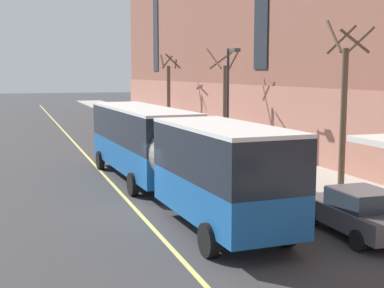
% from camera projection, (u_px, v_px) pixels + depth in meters
% --- Properties ---
extents(ground_plane, '(260.00, 260.00, 0.00)m').
position_uv_depth(ground_plane, '(156.00, 211.00, 20.28)').
color(ground_plane, '#38383A').
extents(sidewalk, '(4.42, 160.00, 0.15)m').
position_uv_depth(sidewalk, '(316.00, 180.00, 25.86)').
color(sidewalk, '#ADA89E').
rests_on(sidewalk, ground).
extents(city_bus, '(3.57, 18.44, 3.59)m').
position_uv_depth(city_bus, '(165.00, 148.00, 22.52)').
color(city_bus, '#19569E').
rests_on(city_bus, ground).
extents(parked_car_navy_0, '(2.09, 4.82, 1.56)m').
position_uv_depth(parked_car_navy_0, '(126.00, 120.00, 51.52)').
color(parked_car_navy_0, navy).
rests_on(parked_car_navy_0, ground).
extents(parked_car_red_2, '(2.11, 4.42, 1.56)m').
position_uv_depth(parked_car_red_2, '(154.00, 131.00, 41.69)').
color(parked_car_red_2, '#B21E19').
rests_on(parked_car_red_2, ground).
extents(parked_car_white_4, '(2.03, 4.68, 1.56)m').
position_uv_depth(parked_car_white_4, '(194.00, 146.00, 32.83)').
color(parked_car_white_4, silver).
rests_on(parked_car_white_4, ground).
extents(parked_car_silver_5, '(2.00, 4.31, 1.56)m').
position_uv_depth(parked_car_silver_5, '(256.00, 171.00, 24.36)').
color(parked_car_silver_5, '#B7B7BC').
rests_on(parked_car_silver_5, ground).
extents(parked_car_darkgray_6, '(2.01, 4.35, 1.56)m').
position_uv_depth(parked_car_darkgray_6, '(358.00, 212.00, 17.14)').
color(parked_car_darkgray_6, '#4C4C51').
rests_on(parked_car_darkgray_6, ground).
extents(street_tree_mid_block, '(1.74, 1.74, 7.33)m').
position_uv_depth(street_tree_mid_block, '(344.00, 105.00, 23.05)').
color(street_tree_mid_block, brown).
rests_on(street_tree_mid_block, sidewalk).
extents(street_tree_far_uptown, '(2.07, 2.07, 6.72)m').
position_uv_depth(street_tree_far_uptown, '(224.00, 99.00, 35.93)').
color(street_tree_far_uptown, brown).
rests_on(street_tree_far_uptown, sidewalk).
extents(street_tree_far_downtown, '(1.68, 1.68, 6.84)m').
position_uv_depth(street_tree_far_downtown, '(169.00, 91.00, 48.65)').
color(street_tree_far_downtown, brown).
rests_on(street_tree_far_downtown, sidewalk).
extents(street_lamp, '(0.36, 1.48, 6.52)m').
position_uv_depth(street_lamp, '(229.00, 91.00, 31.47)').
color(street_lamp, '#2D2D30').
rests_on(street_lamp, sidewalk).
extents(fire_hydrant, '(0.42, 0.24, 0.72)m').
position_uv_depth(fire_hydrant, '(210.00, 147.00, 34.64)').
color(fire_hydrant, red).
rests_on(fire_hydrant, sidewalk).
extents(lane_centerline, '(0.16, 140.00, 0.01)m').
position_uv_depth(lane_centerline, '(123.00, 196.00, 22.88)').
color(lane_centerline, '#E0D66B').
rests_on(lane_centerline, ground).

